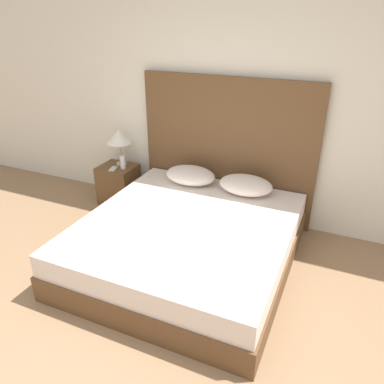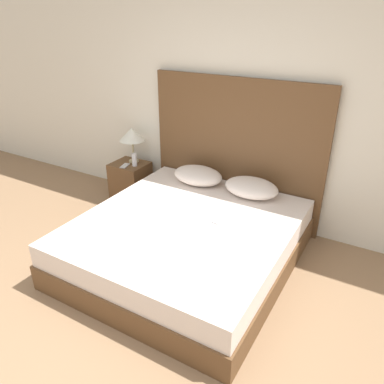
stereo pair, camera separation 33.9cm
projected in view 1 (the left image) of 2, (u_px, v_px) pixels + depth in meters
The scene contains 11 objects.
ground_plane at pixel (100, 382), 2.45m from camera, with size 16.00×16.00×0.00m, color #8C6B4C.
wall_back at pixel (233, 99), 3.96m from camera, with size 10.00×0.06×2.70m.
bed at pixel (188, 242), 3.54m from camera, with size 1.88×2.04×0.45m.
headboard at pixel (226, 150), 4.15m from camera, with size 1.97×0.05×1.59m.
pillow_left at pixel (190, 175), 4.15m from camera, with size 0.57×0.39×0.19m.
pillow_right at pixel (246, 185), 3.92m from camera, with size 0.57×0.39×0.19m.
phone_on_bed at pixel (220, 218), 3.47m from camera, with size 0.08×0.16×0.01m.
nightstand at pixel (119, 184), 4.66m from camera, with size 0.43×0.38×0.48m.
table_lamp at pixel (119, 137), 4.46m from camera, with size 0.31×0.31×0.44m.
phone_on_nightstand at pixel (113, 169), 4.48m from camera, with size 0.11×0.16×0.01m.
toiletry_bottle at pixel (123, 162), 4.46m from camera, with size 0.06×0.06×0.16m.
Camera 1 is at (1.22, -1.27, 2.20)m, focal length 35.00 mm.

